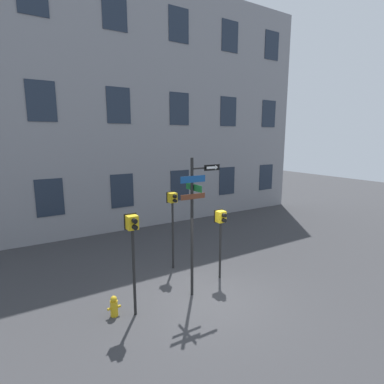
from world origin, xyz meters
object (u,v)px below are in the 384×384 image
at_px(pedestrian_signal_left, 133,239).
at_px(pedestrian_signal_across, 173,211).
at_px(pedestrian_signal_right, 221,226).
at_px(fire_hydrant, 114,306).
at_px(street_sign_pole, 194,214).

relative_size(pedestrian_signal_left, pedestrian_signal_across, 0.99).
bearing_deg(pedestrian_signal_across, pedestrian_signal_right, -57.06).
relative_size(pedestrian_signal_across, fire_hydrant, 4.94).
xyz_separation_m(pedestrian_signal_left, pedestrian_signal_across, (2.32, 2.12, 0.02)).
bearing_deg(fire_hydrant, pedestrian_signal_across, 33.45).
bearing_deg(pedestrian_signal_right, street_sign_pole, -160.83).
xyz_separation_m(street_sign_pole, pedestrian_signal_right, (1.35, 0.47, -0.69)).
bearing_deg(street_sign_pole, pedestrian_signal_left, -177.56).
height_order(street_sign_pole, fire_hydrant, street_sign_pole).
xyz_separation_m(pedestrian_signal_right, fire_hydrant, (-3.86, -0.31, -1.62)).
height_order(street_sign_pole, pedestrian_signal_across, street_sign_pole).
height_order(street_sign_pole, pedestrian_signal_left, street_sign_pole).
height_order(pedestrian_signal_right, pedestrian_signal_across, pedestrian_signal_across).
bearing_deg(fire_hydrant, pedestrian_signal_left, -25.19).
bearing_deg(street_sign_pole, pedestrian_signal_right, 19.17).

